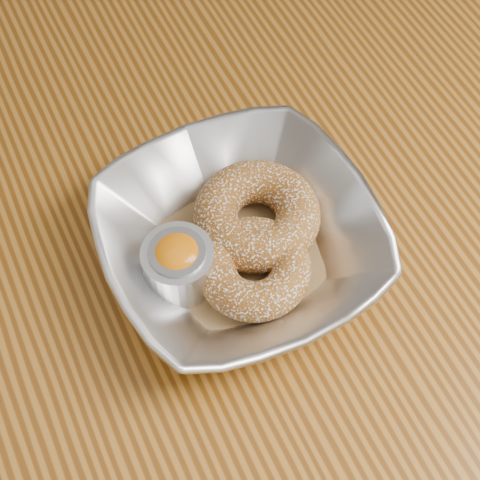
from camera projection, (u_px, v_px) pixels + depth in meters
name	position (u px, v px, depth m)	size (l,w,h in m)	color
ground_plane	(188.00, 453.00, 1.30)	(4.00, 4.00, 0.00)	#565659
table	(149.00, 280.00, 0.74)	(1.20, 0.80, 0.75)	brown
serving_bowl	(240.00, 241.00, 0.61)	(0.23, 0.23, 0.06)	silver
parchment	(240.00, 253.00, 0.63)	(0.14, 0.14, 0.00)	olive
donut_back	(257.00, 215.00, 0.63)	(0.11, 0.11, 0.04)	brown
donut_front	(254.00, 268.00, 0.60)	(0.09, 0.09, 0.03)	brown
ramekin	(179.00, 264.00, 0.59)	(0.06, 0.06, 0.05)	silver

